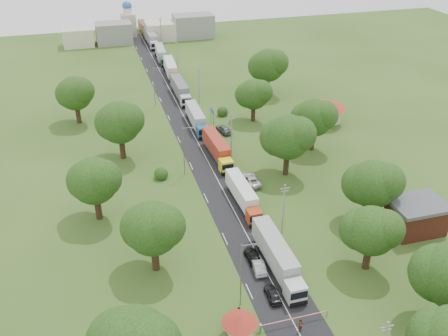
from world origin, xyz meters
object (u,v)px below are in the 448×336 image
object	(u,v)px
car_lane_front	(273,294)
car_lane_mid	(258,266)
boom_barrier	(284,321)
truck_0	(277,256)
info_sign	(212,114)
guard_booth	(240,324)
pedestrian_near	(301,326)

from	to	relation	value
car_lane_front	car_lane_mid	world-z (taller)	car_lane_mid
boom_barrier	truck_0	xyz separation A→B (m)	(3.00, 10.34, 1.36)
info_sign	car_lane_mid	bearing A→B (deg)	-97.19
info_sign	truck_0	xyz separation A→B (m)	(-3.56, -49.66, -0.76)
guard_booth	car_lane_mid	bearing A→B (deg)	60.29
truck_0	guard_booth	bearing A→B (deg)	-130.52
guard_booth	car_lane_front	distance (m)	8.11
info_sign	car_lane_front	xyz separation A→B (m)	(-6.20, -55.00, -2.34)
info_sign	pedestrian_near	bearing A→B (deg)	-94.60
boom_barrier	info_sign	world-z (taller)	info_sign
car_lane_front	guard_booth	bearing A→B (deg)	41.12
guard_booth	car_lane_mid	world-z (taller)	guard_booth
guard_booth	truck_0	bearing A→B (deg)	49.48
truck_0	car_lane_mid	xyz separation A→B (m)	(-2.64, 0.52, -1.51)
guard_booth	car_lane_front	xyz separation A→B (m)	(6.20, 5.00, -1.50)
car_lane_mid	pedestrian_near	bearing A→B (deg)	101.04
guard_booth	truck_0	xyz separation A→B (m)	(8.84, 10.35, 0.08)
car_lane_front	pedestrian_near	size ratio (longest dim) A/B	2.14
boom_barrier	car_lane_front	bearing A→B (deg)	85.91
truck_0	pedestrian_near	bearing A→B (deg)	-96.74
guard_booth	car_lane_mid	size ratio (longest dim) A/B	0.98
boom_barrier	car_lane_mid	world-z (taller)	car_lane_mid
info_sign	car_lane_mid	size ratio (longest dim) A/B	0.92
truck_0	car_lane_front	world-z (taller)	truck_0
car_lane_mid	pedestrian_near	distance (m)	12.18
car_lane_front	car_lane_mid	size ratio (longest dim) A/B	0.87
boom_barrier	car_lane_front	world-z (taller)	car_lane_front
guard_booth	car_lane_front	size ratio (longest dim) A/B	1.13
boom_barrier	guard_booth	size ratio (longest dim) A/B	2.10
pedestrian_near	car_lane_mid	bearing A→B (deg)	66.92
guard_booth	info_sign	world-z (taller)	info_sign
truck_0	car_lane_mid	distance (m)	3.09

